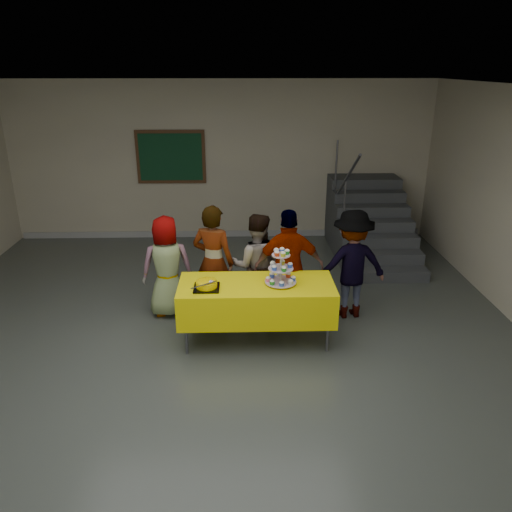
{
  "coord_description": "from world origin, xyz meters",
  "views": [
    {
      "loc": [
        0.38,
        -4.53,
        3.24
      ],
      "look_at": [
        0.55,
        1.14,
        1.05
      ],
      "focal_mm": 35.0,
      "sensor_mm": 36.0,
      "label": 1
    }
  ],
  "objects_px": {
    "cupcake_stand": "(281,270)",
    "schoolchild_e": "(352,264)",
    "bear_cake": "(207,284)",
    "noticeboard": "(171,157)",
    "schoolchild_d": "(289,267)",
    "staircase": "(368,225)",
    "schoolchild_a": "(167,267)",
    "schoolchild_b": "(213,262)",
    "schoolchild_c": "(256,265)",
    "bake_table": "(256,300)"
  },
  "relations": [
    {
      "from": "cupcake_stand",
      "to": "schoolchild_e",
      "type": "height_order",
      "value": "schoolchild_e"
    },
    {
      "from": "cupcake_stand",
      "to": "noticeboard",
      "type": "distance_m",
      "value": 4.46
    },
    {
      "from": "bear_cake",
      "to": "schoolchild_c",
      "type": "xyz_separation_m",
      "value": [
        0.61,
        0.83,
        -0.11
      ]
    },
    {
      "from": "schoolchild_d",
      "to": "staircase",
      "type": "xyz_separation_m",
      "value": [
        1.71,
        2.68,
        -0.29
      ]
    },
    {
      "from": "cupcake_stand",
      "to": "staircase",
      "type": "height_order",
      "value": "staircase"
    },
    {
      "from": "bake_table",
      "to": "schoolchild_a",
      "type": "relative_size",
      "value": 1.35
    },
    {
      "from": "staircase",
      "to": "schoolchild_c",
      "type": "bearing_deg",
      "value": -130.74
    },
    {
      "from": "cupcake_stand",
      "to": "noticeboard",
      "type": "relative_size",
      "value": 0.34
    },
    {
      "from": "schoolchild_a",
      "to": "bake_table",
      "type": "bearing_deg",
      "value": 137.41
    },
    {
      "from": "schoolchild_d",
      "to": "staircase",
      "type": "height_order",
      "value": "staircase"
    },
    {
      "from": "schoolchild_b",
      "to": "noticeboard",
      "type": "distance_m",
      "value": 3.58
    },
    {
      "from": "bear_cake",
      "to": "schoolchild_d",
      "type": "xyz_separation_m",
      "value": [
        1.03,
        0.62,
        -0.06
      ]
    },
    {
      "from": "schoolchild_c",
      "to": "schoolchild_d",
      "type": "distance_m",
      "value": 0.47
    },
    {
      "from": "bear_cake",
      "to": "schoolchild_a",
      "type": "height_order",
      "value": "schoolchild_a"
    },
    {
      "from": "bear_cake",
      "to": "noticeboard",
      "type": "distance_m",
      "value": 4.3
    },
    {
      "from": "bake_table",
      "to": "noticeboard",
      "type": "xyz_separation_m",
      "value": [
        -1.5,
        4.02,
        1.04
      ]
    },
    {
      "from": "schoolchild_a",
      "to": "schoolchild_b",
      "type": "height_order",
      "value": "schoolchild_b"
    },
    {
      "from": "schoolchild_d",
      "to": "schoolchild_a",
      "type": "bearing_deg",
      "value": -9.51
    },
    {
      "from": "schoolchild_e",
      "to": "noticeboard",
      "type": "bearing_deg",
      "value": -57.85
    },
    {
      "from": "schoolchild_a",
      "to": "schoolchild_b",
      "type": "bearing_deg",
      "value": 162.4
    },
    {
      "from": "schoolchild_b",
      "to": "bake_table",
      "type": "bearing_deg",
      "value": 149.2
    },
    {
      "from": "schoolchild_a",
      "to": "staircase",
      "type": "xyz_separation_m",
      "value": [
        3.33,
        2.43,
        -0.21
      ]
    },
    {
      "from": "bake_table",
      "to": "schoolchild_a",
      "type": "distance_m",
      "value": 1.41
    },
    {
      "from": "schoolchild_a",
      "to": "schoolchild_d",
      "type": "height_order",
      "value": "schoolchild_d"
    },
    {
      "from": "cupcake_stand",
      "to": "schoolchild_a",
      "type": "height_order",
      "value": "schoolchild_a"
    },
    {
      "from": "schoolchild_a",
      "to": "schoolchild_b",
      "type": "xyz_separation_m",
      "value": [
        0.63,
        -0.08,
        0.09
      ]
    },
    {
      "from": "schoolchild_d",
      "to": "noticeboard",
      "type": "height_order",
      "value": "noticeboard"
    },
    {
      "from": "bear_cake",
      "to": "schoolchild_b",
      "type": "relative_size",
      "value": 0.23
    },
    {
      "from": "schoolchild_a",
      "to": "staircase",
      "type": "relative_size",
      "value": 0.58
    },
    {
      "from": "cupcake_stand",
      "to": "schoolchild_b",
      "type": "height_order",
      "value": "schoolchild_b"
    },
    {
      "from": "schoolchild_b",
      "to": "staircase",
      "type": "distance_m",
      "value": 3.7
    },
    {
      "from": "cupcake_stand",
      "to": "schoolchild_d",
      "type": "relative_size",
      "value": 0.29
    },
    {
      "from": "schoolchild_a",
      "to": "schoolchild_c",
      "type": "bearing_deg",
      "value": 168.15
    },
    {
      "from": "schoolchild_d",
      "to": "schoolchild_c",
      "type": "bearing_deg",
      "value": -27.73
    },
    {
      "from": "schoolchild_d",
      "to": "schoolchild_e",
      "type": "bearing_deg",
      "value": -171.45
    },
    {
      "from": "schoolchild_a",
      "to": "noticeboard",
      "type": "bearing_deg",
      "value": -94.5
    },
    {
      "from": "schoolchild_b",
      "to": "staircase",
      "type": "height_order",
      "value": "staircase"
    },
    {
      "from": "cupcake_stand",
      "to": "noticeboard",
      "type": "height_order",
      "value": "noticeboard"
    },
    {
      "from": "schoolchild_d",
      "to": "schoolchild_e",
      "type": "height_order",
      "value": "schoolchild_d"
    },
    {
      "from": "bear_cake",
      "to": "schoolchild_a",
      "type": "relative_size",
      "value": 0.26
    },
    {
      "from": "schoolchild_c",
      "to": "noticeboard",
      "type": "bearing_deg",
      "value": -62.73
    },
    {
      "from": "cupcake_stand",
      "to": "schoolchild_a",
      "type": "bearing_deg",
      "value": 152.51
    },
    {
      "from": "cupcake_stand",
      "to": "bear_cake",
      "type": "xyz_separation_m",
      "value": [
        -0.88,
        -0.11,
        -0.12
      ]
    },
    {
      "from": "cupcake_stand",
      "to": "bear_cake",
      "type": "distance_m",
      "value": 0.89
    },
    {
      "from": "schoolchild_d",
      "to": "cupcake_stand",
      "type": "bearing_deg",
      "value": 73.06
    },
    {
      "from": "schoolchild_c",
      "to": "schoolchild_a",
      "type": "bearing_deg",
      "value": 0.81
    },
    {
      "from": "bear_cake",
      "to": "bake_table",
      "type": "bearing_deg",
      "value": 11.28
    },
    {
      "from": "schoolchild_a",
      "to": "schoolchild_c",
      "type": "distance_m",
      "value": 1.2
    },
    {
      "from": "schoolchild_b",
      "to": "schoolchild_d",
      "type": "relative_size",
      "value": 1.01
    },
    {
      "from": "schoolchild_e",
      "to": "schoolchild_b",
      "type": "bearing_deg",
      "value": -8.27
    }
  ]
}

